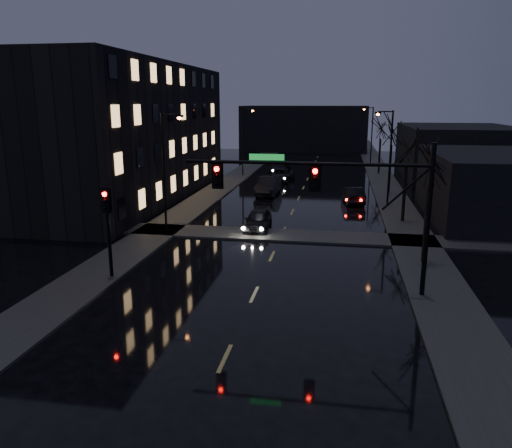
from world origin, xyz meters
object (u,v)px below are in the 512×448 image
at_px(oncoming_car_a, 258,220).
at_px(oncoming_car_b, 268,186).
at_px(oncoming_car_d, 280,168).
at_px(lead_car, 353,195).
at_px(oncoming_car_c, 281,175).

bearing_deg(oncoming_car_a, oncoming_car_b, 93.68).
xyz_separation_m(oncoming_car_d, lead_car, (8.62, -17.57, 0.02)).
distance_m(oncoming_car_a, oncoming_car_d, 28.44).
bearing_deg(oncoming_car_d, oncoming_car_a, -80.36).
relative_size(oncoming_car_a, oncoming_car_d, 0.87).
bearing_deg(oncoming_car_a, oncoming_car_c, 91.08).
bearing_deg(lead_car, oncoming_car_c, -63.16).
xyz_separation_m(oncoming_car_a, oncoming_car_b, (-1.23, 13.64, 0.13)).
xyz_separation_m(oncoming_car_c, oncoming_car_d, (-0.93, 6.35, -0.00)).
height_order(oncoming_car_a, oncoming_car_d, oncoming_car_a).
bearing_deg(oncoming_car_b, oncoming_car_d, 95.60).
bearing_deg(oncoming_car_b, oncoming_car_a, -81.90).
bearing_deg(lead_car, oncoming_car_b, -27.25).
distance_m(oncoming_car_a, oncoming_car_c, 22.05).
relative_size(oncoming_car_d, lead_car, 1.10).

